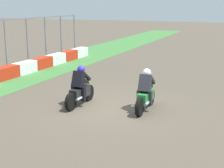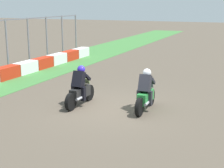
# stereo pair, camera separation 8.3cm
# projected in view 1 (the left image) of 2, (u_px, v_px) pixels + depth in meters

# --- Properties ---
(ground_plane) EXTENTS (120.00, 120.00, 0.00)m
(ground_plane) POSITION_uv_depth(u_px,v_px,m) (111.00, 108.00, 12.52)
(ground_plane) COLOR brown
(rider_lane_a) EXTENTS (2.04, 0.54, 1.51)m
(rider_lane_a) POSITION_uv_depth(u_px,v_px,m) (146.00, 94.00, 12.11)
(rider_lane_a) COLOR black
(rider_lane_a) RESTS_ON ground_plane
(rider_lane_b) EXTENTS (2.04, 0.54, 1.51)m
(rider_lane_b) POSITION_uv_depth(u_px,v_px,m) (80.00, 89.00, 12.70)
(rider_lane_b) COLOR black
(rider_lane_b) RESTS_ON ground_plane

